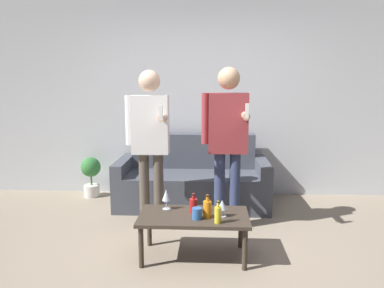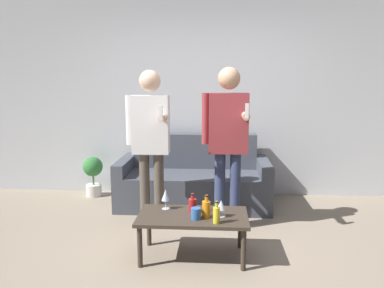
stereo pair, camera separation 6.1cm
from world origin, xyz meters
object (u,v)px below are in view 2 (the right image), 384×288
person_standing_right (228,135)px  bottle_orange (193,205)px  coffee_table (193,220)px  person_standing_left (150,135)px  couch (194,180)px

person_standing_right → bottle_orange: bearing=-117.5°
coffee_table → person_standing_left: person_standing_left is taller
couch → bottle_orange: size_ratio=10.73×
couch → bottle_orange: (0.07, -1.42, 0.15)m
couch → coffee_table: bearing=-86.9°
couch → person_standing_right: bearing=-63.3°
coffee_table → person_standing_right: bearing=65.2°
person_standing_left → coffee_table: bearing=-54.3°
bottle_orange → person_standing_left: bearing=128.1°
couch → coffee_table: 1.49m
coffee_table → person_standing_left: bearing=125.7°
coffee_table → person_standing_right: (0.32, 0.69, 0.67)m
coffee_table → bottle_orange: (-0.01, 0.07, 0.12)m
bottle_orange → person_standing_left: (-0.48, 0.62, 0.54)m
coffee_table → person_standing_left: size_ratio=0.58×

